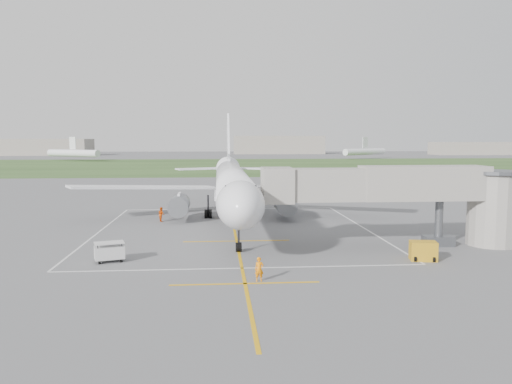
{
  "coord_description": "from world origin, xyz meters",
  "views": [
    {
      "loc": [
        -1.81,
        -56.18,
        9.5
      ],
      "look_at": [
        2.31,
        -4.0,
        4.0
      ],
      "focal_mm": 35.0,
      "sensor_mm": 36.0,
      "label": 1
    }
  ],
  "objects": [
    {
      "name": "ramp_worker_nose",
      "position": [
        0.99,
        -23.53,
        0.83
      ],
      "size": [
        0.61,
        0.4,
        1.65
      ],
      "primitive_type": "imported",
      "rotation": [
        0.0,
        0.0,
        0.01
      ],
      "color": "orange",
      "rests_on": "ground"
    },
    {
      "name": "airliner",
      "position": [
        -0.0,
        0.75,
        4.39
      ],
      "size": [
        38.93,
        46.75,
        13.52
      ],
      "color": "white",
      "rests_on": "ground"
    },
    {
      "name": "grass_strip",
      "position": [
        0.0,
        130.0,
        0.01
      ],
      "size": [
        700.0,
        120.0,
        0.02
      ],
      "primitive_type": "cube",
      "color": "#2D481F",
      "rests_on": "ground"
    },
    {
      "name": "gpu_unit",
      "position": [
        14.41,
        -18.69,
        0.75
      ],
      "size": [
        2.24,
        1.77,
        1.51
      ],
      "rotation": [
        0.0,
        0.0,
        -0.2
      ],
      "color": "#C68F18",
      "rests_on": "ground"
    },
    {
      "name": "baggage_cart",
      "position": [
        -10.21,
        -17.23,
        0.79
      ],
      "size": [
        2.52,
        1.93,
        1.55
      ],
      "rotation": [
        0.0,
        0.0,
        0.3
      ],
      "color": "silver",
      "rests_on": "ground"
    },
    {
      "name": "ramp_worker_wing",
      "position": [
        -8.29,
        2.02,
        0.84
      ],
      "size": [
        0.93,
        1.02,
        1.69
      ],
      "primitive_type": "imported",
      "rotation": [
        0.0,
        0.0,
        2.02
      ],
      "color": "#D84806",
      "rests_on": "ground"
    },
    {
      "name": "ground",
      "position": [
        0.0,
        0.0,
        0.0
      ],
      "size": [
        700.0,
        700.0,
        0.0
      ],
      "primitive_type": "plane",
      "color": "#5C5C5E",
      "rests_on": "ground"
    },
    {
      "name": "apron_markings",
      "position": [
        0.0,
        -5.82,
        0.01
      ],
      "size": [
        28.2,
        60.0,
        0.01
      ],
      "color": "#DB9D0C",
      "rests_on": "ground"
    },
    {
      "name": "distant_aircraft",
      "position": [
        3.13,
        180.98,
        3.59
      ],
      "size": [
        165.68,
        37.21,
        8.85
      ],
      "color": "white",
      "rests_on": "ground"
    },
    {
      "name": "distant_hangars",
      "position": [
        -16.15,
        265.19,
        5.17
      ],
      "size": [
        345.0,
        49.0,
        12.0
      ],
      "color": "gray",
      "rests_on": "ground"
    },
    {
      "name": "jet_bridge",
      "position": [
        15.72,
        -13.5,
        4.74
      ],
      "size": [
        23.4,
        5.0,
        7.2
      ],
      "color": "gray",
      "rests_on": "ground"
    }
  ]
}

